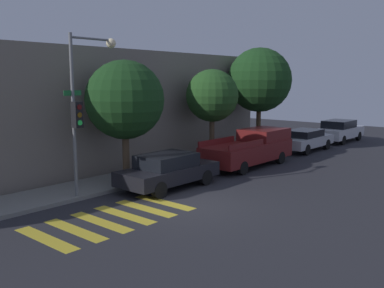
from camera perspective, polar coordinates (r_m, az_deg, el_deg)
ground_plane at (r=14.72m, az=-0.80°, el=-8.18°), size 60.00×60.00×0.00m
sidewalk at (r=17.79m, az=-11.40°, el=-5.17°), size 26.00×2.31×0.14m
building_row at (r=21.14m, az=-19.26°, el=4.24°), size 26.00×6.00×5.65m
crosswalk at (r=13.62m, az=-10.53°, el=-9.72°), size 5.00×2.60×0.00m
traffic_light_pole at (r=15.57m, az=-14.22°, el=6.18°), size 2.26×0.56×5.83m
sedan_near_corner at (r=16.86m, az=-3.20°, el=-3.50°), size 4.29×1.82×1.38m
pickup_truck at (r=21.42m, az=7.86°, el=-0.54°), size 5.52×1.97×1.75m
sedan_middle at (r=26.58m, az=14.83°, el=0.59°), size 4.45×1.75×1.28m
sedan_far_end at (r=31.30m, az=19.03°, el=1.72°), size 4.59×1.87×1.48m
tree_near_corner at (r=17.77m, az=-8.96°, el=5.81°), size 3.25×3.25×5.06m
tree_midblock at (r=21.97m, az=2.71°, el=6.42°), size 2.69×2.69×4.79m
tree_far_end at (r=25.63m, az=8.98°, el=8.41°), size 3.75×3.75×6.11m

